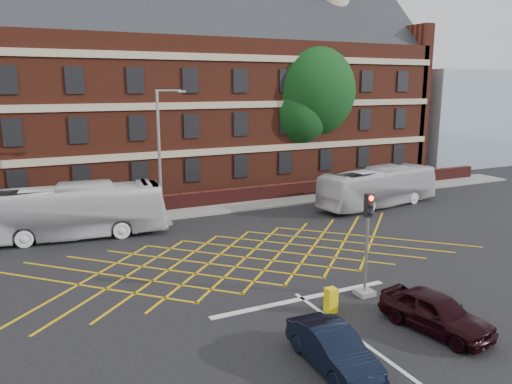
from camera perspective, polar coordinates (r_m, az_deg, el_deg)
name	(u,v)px	position (r m, az deg, el deg)	size (l,w,h in m)	color
ground	(264,271)	(23.55, 0.88, -8.97)	(120.00, 120.00, 0.00)	black
victorian_building	(147,93)	(42.84, -12.38, 10.99)	(51.00, 12.17, 20.40)	#5A2417
boundary_wall	(180,202)	(35.00, -8.73, -1.11)	(56.00, 0.50, 1.10)	#451512
far_pavement	(184,212)	(34.18, -8.21, -2.26)	(60.00, 3.00, 0.12)	slate
glass_block	(453,117)	(59.91, 21.55, 7.96)	(14.00, 10.00, 10.00)	#99B2BF
box_junction_hatching	(246,257)	(25.24, -1.18, -7.48)	(11.50, 0.12, 0.02)	#CC990C
stop_line	(302,299)	(20.72, 5.33, -12.04)	(8.00, 0.30, 0.02)	silver
centre_line	(418,383)	(16.19, 18.07, -20.05)	(0.15, 14.00, 0.02)	silver
bus_left	(66,212)	(29.93, -20.89, -2.11)	(2.57, 10.98, 3.06)	silver
bus_right	(379,187)	(36.44, 13.83, 0.55)	(2.33, 9.97, 2.78)	silver
car_navy	(333,348)	(16.10, 8.77, -17.21)	(1.33, 3.80, 1.25)	black
car_maroon	(436,312)	(19.03, 19.84, -12.77)	(1.65, 4.09, 1.39)	black
deciduous_tree	(307,98)	(44.10, 5.87, 10.67)	(8.29, 8.23, 12.09)	black
traffic_light_near	(366,254)	(20.85, 12.50, -6.95)	(0.70, 0.70, 4.27)	slate
street_lamp	(162,180)	(31.02, -10.75, 1.30)	(2.25, 1.00, 8.21)	slate
utility_cabinet	(331,300)	(19.56, 8.55, -12.14)	(0.40, 0.39, 0.97)	yellow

